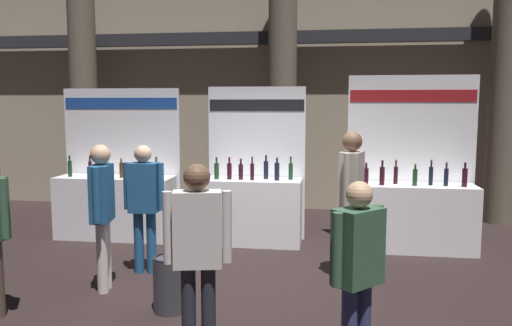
{
  "coord_description": "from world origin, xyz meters",
  "views": [
    {
      "loc": [
        0.86,
        -5.98,
        2.17
      ],
      "look_at": [
        -0.13,
        1.02,
        1.33
      ],
      "focal_mm": 35.77,
      "sensor_mm": 36.0,
      "label": 1
    }
  ],
  "objects": [
    {
      "name": "ground_plane",
      "position": [
        0.0,
        0.0,
        0.0
      ],
      "size": [
        25.49,
        25.49,
        0.0
      ],
      "primitive_type": "plane",
      "color": "black"
    },
    {
      "name": "hall_colonnade",
      "position": [
        0.0,
        4.36,
        3.07
      ],
      "size": [
        12.75,
        1.21,
        6.26
      ],
      "color": "tan",
      "rests_on": "ground_plane"
    },
    {
      "name": "exhibitor_booth_0",
      "position": [
        -2.5,
        1.74,
        0.61
      ],
      "size": [
        1.96,
        0.69,
        2.4
      ],
      "color": "white",
      "rests_on": "ground_plane"
    },
    {
      "name": "exhibitor_booth_1",
      "position": [
        -0.26,
        1.72,
        0.61
      ],
      "size": [
        1.54,
        0.66,
        2.42
      ],
      "color": "white",
      "rests_on": "ground_plane"
    },
    {
      "name": "exhibitor_booth_2",
      "position": [
        2.11,
        1.68,
        0.62
      ],
      "size": [
        1.89,
        0.66,
        2.58
      ],
      "color": "white",
      "rests_on": "ground_plane"
    },
    {
      "name": "trash_bin",
      "position": [
        -0.74,
        -1.01,
        0.29
      ],
      "size": [
        0.36,
        0.36,
        0.59
      ],
      "color": "#38383D",
      "rests_on": "ground_plane"
    },
    {
      "name": "visitor_1",
      "position": [
        -0.2,
        -1.95,
        0.99
      ],
      "size": [
        0.56,
        0.28,
        1.67
      ],
      "rotation": [
        0.0,
        0.0,
        3.35
      ],
      "color": "#23232D",
      "rests_on": "ground_plane"
    },
    {
      "name": "visitor_2",
      "position": [
        -1.68,
        -0.55,
        1.01
      ],
      "size": [
        0.27,
        0.55,
        1.7
      ],
      "rotation": [
        0.0,
        0.0,
        1.75
      ],
      "color": "silver",
      "rests_on": "ground_plane"
    },
    {
      "name": "visitor_5",
      "position": [
        1.16,
        0.28,
        1.09
      ],
      "size": [
        0.33,
        0.49,
        1.83
      ],
      "rotation": [
        0.0,
        0.0,
        1.27
      ],
      "color": "maroon",
      "rests_on": "ground_plane"
    },
    {
      "name": "visitor_8",
      "position": [
        1.11,
        -2.05,
        0.93
      ],
      "size": [
        0.43,
        0.43,
        1.57
      ],
      "rotation": [
        0.0,
        0.0,
        3.94
      ],
      "color": "navy",
      "rests_on": "ground_plane"
    },
    {
      "name": "visitor_9",
      "position": [
        -1.43,
        0.11,
        0.97
      ],
      "size": [
        0.53,
        0.24,
        1.65
      ],
      "rotation": [
        0.0,
        0.0,
        0.02
      ],
      "color": "navy",
      "rests_on": "ground_plane"
    }
  ]
}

